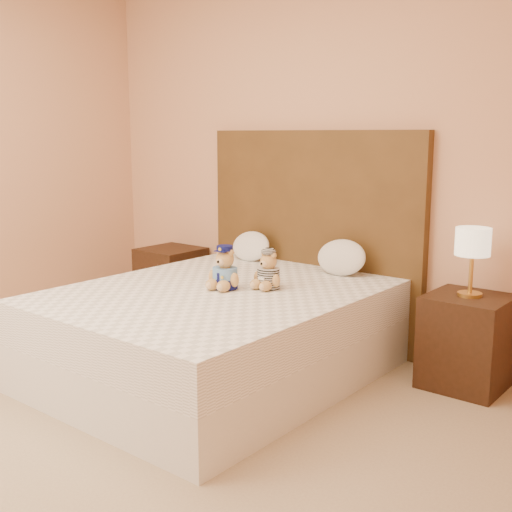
% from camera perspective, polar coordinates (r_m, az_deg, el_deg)
% --- Properties ---
extents(ground, '(4.00, 4.50, 0.00)m').
position_cam_1_polar(ground, '(3.35, -17.90, -15.86)').
color(ground, tan).
rests_on(ground, ground).
extents(room_walls, '(4.04, 4.52, 2.72)m').
position_cam_1_polar(room_walls, '(3.29, -12.85, 16.36)').
color(room_walls, tan).
rests_on(room_walls, ground).
extents(bed, '(1.60, 2.00, 0.55)m').
position_cam_1_polar(bed, '(3.97, -3.42, -6.82)').
color(bed, white).
rests_on(bed, ground).
extents(headboard, '(1.75, 0.08, 1.50)m').
position_cam_1_polar(headboard, '(4.63, 4.97, 1.76)').
color(headboard, '#533719').
rests_on(headboard, ground).
extents(nightstand_left, '(0.45, 0.45, 0.55)m').
position_cam_1_polar(nightstand_left, '(5.37, -7.52, -2.21)').
color(nightstand_left, '#341C10').
rests_on(nightstand_left, ground).
extents(nightstand_right, '(0.45, 0.45, 0.55)m').
position_cam_1_polar(nightstand_right, '(4.00, 18.22, -7.21)').
color(nightstand_right, '#341C10').
rests_on(nightstand_right, ground).
extents(lamp, '(0.20, 0.20, 0.40)m').
position_cam_1_polar(lamp, '(3.87, 18.71, 0.91)').
color(lamp, gold).
rests_on(lamp, nightstand_right).
extents(teddy_police, '(0.25, 0.24, 0.26)m').
position_cam_1_polar(teddy_police, '(3.87, -2.78, -1.04)').
color(teddy_police, tan).
rests_on(teddy_police, bed).
extents(teddy_prisoner, '(0.22, 0.21, 0.23)m').
position_cam_1_polar(teddy_prisoner, '(3.88, 1.11, -1.23)').
color(teddy_prisoner, tan).
rests_on(teddy_prisoner, bed).
extents(pillow_left, '(0.33, 0.21, 0.23)m').
position_cam_1_polar(pillow_left, '(4.75, -0.46, 1.01)').
color(pillow_left, white).
rests_on(pillow_left, bed).
extents(pillow_right, '(0.36, 0.23, 0.25)m').
position_cam_1_polar(pillow_right, '(4.30, 7.60, 0.03)').
color(pillow_right, white).
rests_on(pillow_right, bed).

